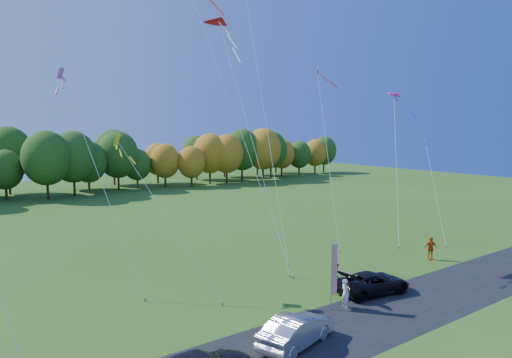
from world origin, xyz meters
TOP-DOWN VIEW (x-y plane):
  - ground at (0.00, 0.00)m, footprint 160.00×160.00m
  - asphalt_strip at (0.00, -4.00)m, footprint 90.00×6.00m
  - tree_line at (0.00, 55.00)m, footprint 116.00×12.00m
  - black_suv at (3.79, -1.32)m, footprint 5.34×3.15m
  - silver_sedan at (-5.17, -3.91)m, footprint 4.99×2.81m
  - person_tailgate_a at (0.52, -1.95)m, footprint 0.55×0.71m
  - person_tailgate_b at (2.24, 0.43)m, footprint 1.13×1.14m
  - person_east at (13.73, 0.99)m, footprint 1.19×0.92m
  - feather_flag at (-0.18, -1.64)m, footprint 0.53×0.10m
  - kite_delta_blue at (0.06, 8.81)m, footprint 4.85×10.52m
  - kite_parafoil_orange at (5.34, 12.93)m, footprint 5.37×13.25m
  - kite_delta_red at (1.56, 9.07)m, footprint 2.31×9.14m
  - kite_parafoil_rainbow at (18.53, 8.06)m, footprint 9.05×7.30m
  - kite_diamond_yellow at (-6.83, 6.14)m, footprint 4.10×7.49m
  - kite_diamond_white at (10.43, 9.25)m, footprint 2.30×5.33m
  - kite_diamond_pink at (-9.76, 9.24)m, footprint 3.34×6.58m
  - kite_diamond_blue_low at (19.22, 4.25)m, footprint 2.70×4.42m

SIDE VIEW (x-z plane):
  - ground at x=0.00m, z-range 0.00..0.00m
  - tree_line at x=0.00m, z-range -5.00..5.00m
  - asphalt_strip at x=0.00m, z-range 0.00..0.01m
  - black_suv at x=3.79m, z-range 0.00..1.39m
  - silver_sedan at x=-5.17m, z-range 0.00..1.56m
  - person_tailgate_a at x=0.52m, z-range 0.00..1.74m
  - person_tailgate_b at x=2.24m, z-range 0.00..1.86m
  - person_east at x=13.73m, z-range 0.00..1.89m
  - feather_flag at x=-0.18m, z-range 0.44..4.43m
  - kite_diamond_blue_low at x=19.22m, z-range -0.20..9.53m
  - kite_diamond_yellow at x=-6.83m, z-range -0.26..10.24m
  - kite_parafoil_rainbow at x=18.53m, z-range -0.14..14.21m
  - kite_diamond_pink at x=-9.76m, z-range -0.23..14.54m
  - kite_diamond_white at x=10.43m, z-range -0.13..16.22m
  - kite_delta_red at x=1.56m, z-range 1.03..21.25m
  - kite_delta_blue at x=0.06m, z-range -0.37..23.93m
  - kite_parafoil_orange at x=5.34m, z-range -0.17..32.75m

